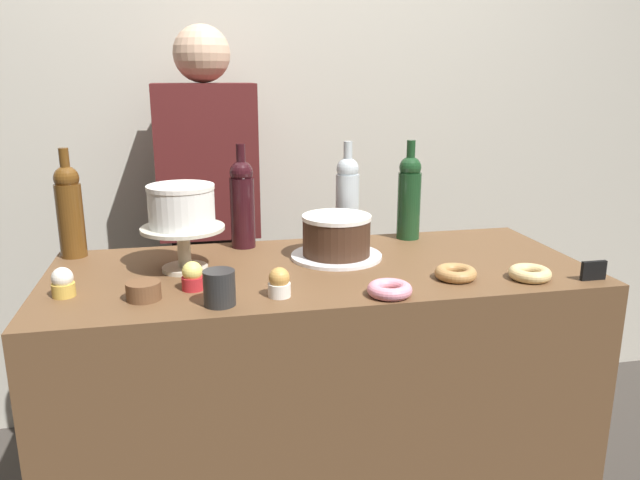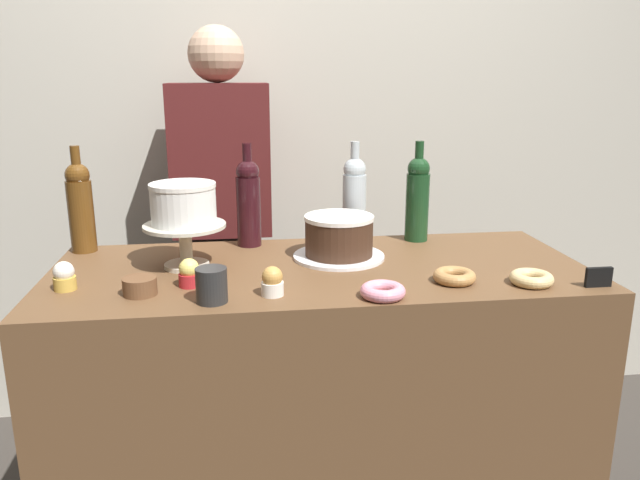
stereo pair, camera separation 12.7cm
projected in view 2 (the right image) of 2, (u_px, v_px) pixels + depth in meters
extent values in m
cube|color=#BCB7A8|center=(291.00, 107.00, 2.50)|extent=(6.00, 0.05, 2.60)
cube|color=brown|center=(320.00, 409.00, 1.86)|extent=(1.51, 0.64, 0.90)
cylinder|color=beige|center=(187.00, 265.00, 1.74)|extent=(0.13, 0.13, 0.01)
cylinder|color=beige|center=(186.00, 245.00, 1.73)|extent=(0.04, 0.04, 0.10)
cylinder|color=beige|center=(185.00, 226.00, 1.71)|extent=(0.23, 0.23, 0.01)
cylinder|color=white|center=(183.00, 206.00, 1.70)|extent=(0.18, 0.18, 0.10)
cylinder|color=white|center=(182.00, 185.00, 1.68)|extent=(0.18, 0.18, 0.01)
cylinder|color=white|center=(339.00, 256.00, 1.83)|extent=(0.27, 0.27, 0.01)
cylinder|color=#3D2619|center=(339.00, 237.00, 1.82)|extent=(0.20, 0.20, 0.11)
cylinder|color=white|center=(339.00, 218.00, 1.80)|extent=(0.20, 0.20, 0.01)
cylinder|color=black|center=(249.00, 212.00, 1.94)|extent=(0.08, 0.08, 0.22)
sphere|color=black|center=(247.00, 172.00, 1.91)|extent=(0.07, 0.07, 0.07)
cylinder|color=black|center=(247.00, 155.00, 1.90)|extent=(0.03, 0.03, 0.08)
cylinder|color=#B2BCC1|center=(354.00, 208.00, 1.99)|extent=(0.08, 0.08, 0.22)
sphere|color=#B2BCC1|center=(355.00, 169.00, 1.96)|extent=(0.07, 0.07, 0.07)
cylinder|color=#B2BCC1|center=(355.00, 153.00, 1.94)|extent=(0.03, 0.03, 0.08)
cylinder|color=#193D1E|center=(417.00, 207.00, 2.01)|extent=(0.08, 0.08, 0.22)
sphere|color=#193D1E|center=(419.00, 169.00, 1.97)|extent=(0.07, 0.07, 0.07)
cylinder|color=#193D1E|center=(419.00, 153.00, 1.96)|extent=(0.03, 0.03, 0.08)
cylinder|color=#5B3814|center=(81.00, 216.00, 1.88)|extent=(0.08, 0.08, 0.22)
sphere|color=#5B3814|center=(77.00, 175.00, 1.84)|extent=(0.07, 0.07, 0.07)
cylinder|color=#5B3814|center=(75.00, 158.00, 1.83)|extent=(0.03, 0.03, 0.08)
cylinder|color=red|center=(190.00, 280.00, 1.58)|extent=(0.06, 0.06, 0.03)
sphere|color=#EFDB6B|center=(189.00, 268.00, 1.58)|extent=(0.05, 0.05, 0.05)
cylinder|color=white|center=(272.00, 289.00, 1.52)|extent=(0.06, 0.06, 0.03)
sphere|color=#CC9347|center=(272.00, 277.00, 1.51)|extent=(0.05, 0.05, 0.05)
cylinder|color=gold|center=(65.00, 283.00, 1.56)|extent=(0.06, 0.06, 0.03)
sphere|color=white|center=(64.00, 272.00, 1.55)|extent=(0.05, 0.05, 0.05)
torus|color=#E0C17F|center=(532.00, 278.00, 1.60)|extent=(0.11, 0.11, 0.03)
torus|color=#B27F47|center=(454.00, 276.00, 1.62)|extent=(0.11, 0.11, 0.03)
torus|color=pink|center=(383.00, 291.00, 1.51)|extent=(0.11, 0.11, 0.03)
cylinder|color=brown|center=(140.00, 292.00, 1.53)|extent=(0.08, 0.08, 0.01)
cylinder|color=brown|center=(140.00, 288.00, 1.52)|extent=(0.08, 0.08, 0.01)
cylinder|color=brown|center=(140.00, 284.00, 1.52)|extent=(0.08, 0.08, 0.01)
cylinder|color=brown|center=(139.00, 280.00, 1.52)|extent=(0.08, 0.08, 0.01)
cube|color=black|center=(599.00, 277.00, 1.58)|extent=(0.07, 0.01, 0.05)
cylinder|color=#282828|center=(212.00, 285.00, 1.47)|extent=(0.08, 0.08, 0.08)
cube|color=black|center=(228.00, 334.00, 2.46)|extent=(0.28, 0.18, 0.85)
cube|color=#4C1919|center=(220.00, 160.00, 2.27)|extent=(0.36, 0.22, 0.55)
sphere|color=tan|center=(216.00, 54.00, 2.18)|extent=(0.20, 0.20, 0.20)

